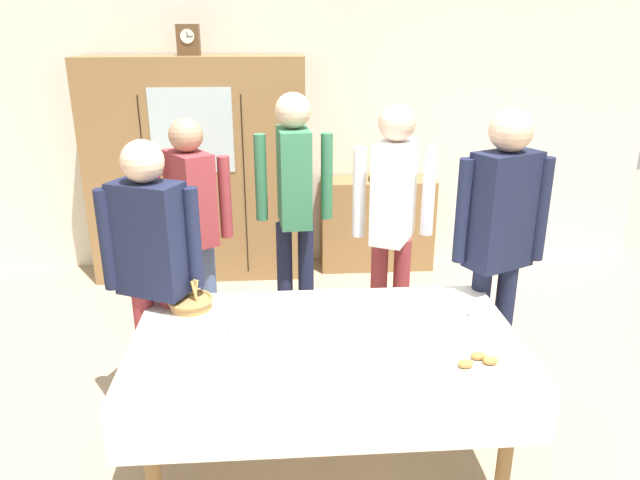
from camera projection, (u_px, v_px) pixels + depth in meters
ground_plane at (323, 432)px, 3.34m from camera, size 12.00×12.00×0.00m
back_wall at (301, 118)px, 5.36m from camera, size 6.40×0.10×2.70m
dining_table at (326, 355)px, 2.90m from camera, size 1.87×1.07×0.72m
wall_cabinet at (198, 171)px, 5.16m from camera, size 1.84×0.46×1.90m
mantel_clock at (188, 40)px, 4.80m from camera, size 0.18×0.11×0.24m
bookshelf_low at (377, 224)px, 5.50m from camera, size 1.02×0.35×0.83m
book_stack at (378, 175)px, 5.34m from camera, size 0.18×0.23×0.09m
tea_cup_far_left at (236, 330)px, 2.90m from camera, size 0.13×0.13×0.06m
tea_cup_front_edge at (364, 308)px, 3.13m from camera, size 0.13×0.13×0.06m
tea_cup_back_edge at (477, 314)px, 3.07m from camera, size 0.13×0.13×0.06m
bread_basket at (191, 302)px, 3.18m from camera, size 0.24×0.24×0.16m
pastry_plate at (478, 365)px, 2.63m from camera, size 0.28×0.28×0.05m
spoon_front_edge at (399, 338)px, 2.88m from camera, size 0.12×0.02×0.01m
spoon_mid_right at (172, 367)px, 2.63m from camera, size 0.12×0.02×0.01m
person_behind_table_left at (152, 260)px, 3.13m from camera, size 0.52×0.33×1.62m
person_near_right_end at (393, 210)px, 3.78m from camera, size 0.52×0.41×1.70m
person_behind_table_right at (500, 230)px, 3.31m from camera, size 0.52×0.34×1.74m
person_by_cabinet at (294, 194)px, 4.03m from camera, size 0.52×0.38×1.74m
person_beside_shelf at (192, 215)px, 3.88m from camera, size 0.52×0.41×1.61m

